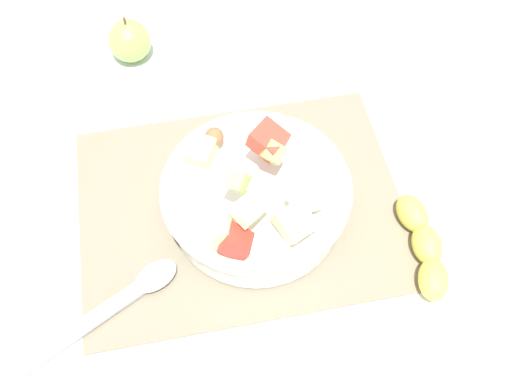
% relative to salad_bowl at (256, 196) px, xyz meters
% --- Properties ---
extents(ground_plane, '(2.40, 2.40, 0.00)m').
position_rel_salad_bowl_xyz_m(ground_plane, '(-0.02, 0.01, -0.04)').
color(ground_plane, silver).
extents(placemat, '(0.42, 0.32, 0.01)m').
position_rel_salad_bowl_xyz_m(placemat, '(-0.02, 0.01, -0.04)').
color(placemat, '#756B56').
rests_on(placemat, ground_plane).
extents(salad_bowl, '(0.24, 0.24, 0.13)m').
position_rel_salad_bowl_xyz_m(salad_bowl, '(0.00, 0.00, 0.00)').
color(salad_bowl, white).
rests_on(salad_bowl, placemat).
extents(serving_spoon, '(0.21, 0.12, 0.01)m').
position_rel_salad_bowl_xyz_m(serving_spoon, '(-0.18, -0.09, -0.03)').
color(serving_spoon, '#B7B7BC').
rests_on(serving_spoon, placemat).
extents(whole_apple, '(0.07, 0.07, 0.08)m').
position_rel_salad_bowl_xyz_m(whole_apple, '(-0.14, 0.32, -0.01)').
color(whole_apple, '#8CB74C').
rests_on(whole_apple, ground_plane).
extents(banana_whole, '(0.05, 0.15, 0.04)m').
position_rel_salad_bowl_xyz_m(banana_whole, '(0.19, -0.09, -0.03)').
color(banana_whole, yellow).
rests_on(banana_whole, ground_plane).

